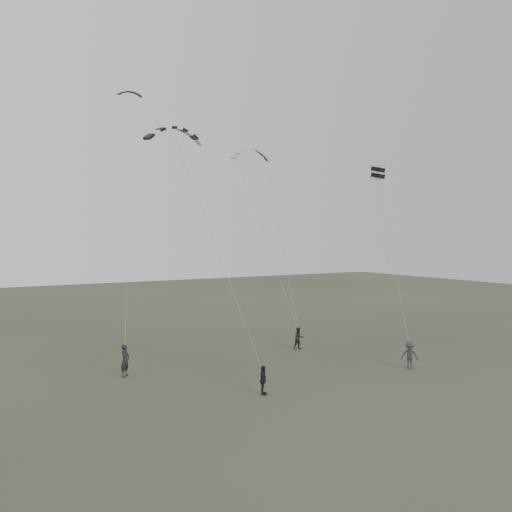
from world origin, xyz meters
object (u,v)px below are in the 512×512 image
flyer_far (410,355)px  kite_pale_large (251,149)px  kite_striped (175,128)px  flyer_left (125,361)px  flyer_center (263,380)px  kite_box (378,173)px  flyer_right (299,338)px  kite_dark_small (130,92)px

flyer_far → kite_pale_large: size_ratio=0.46×
kite_pale_large → kite_striped: 17.43m
flyer_left → flyer_far: (15.99, -7.36, -0.11)m
flyer_center → kite_striped: (-3.10, 4.51, 13.70)m
flyer_left → kite_box: (17.37, -3.03, 11.96)m
flyer_left → flyer_right: size_ratio=1.18×
kite_dark_small → kite_pale_large: bearing=17.6°
flyer_left → flyer_center: flyer_left is taller
flyer_right → kite_pale_large: size_ratio=0.44×
flyer_far → kite_box: bearing=120.3°
flyer_center → kite_box: size_ratio=2.04×
flyer_center → kite_dark_small: bearing=50.3°
flyer_far → kite_box: kite_box is taller
flyer_left → flyer_right: bearing=-40.4°
flyer_far → kite_dark_small: kite_dark_small is taller
flyer_center → kite_box: bearing=-32.1°
flyer_center → kite_pale_large: kite_pale_large is taller
flyer_right → flyer_center: 11.13m
flyer_far → kite_pale_large: bearing=143.5°
flyer_far → kite_striped: 19.97m
kite_pale_large → kite_striped: kite_pale_large is taller
flyer_right → flyer_far: 8.55m
kite_pale_large → kite_box: (3.02, -12.75, -3.37)m
flyer_center → kite_striped: bearing=73.7°
kite_pale_large → flyer_right: bearing=-93.5°
kite_striped → kite_pale_large: bearing=45.1°
flyer_left → flyer_far: 17.61m
kite_box → kite_striped: bearing=165.0°
flyer_right → flyer_left: bearing=-168.2°
flyer_center → kite_dark_small: (-2.75, 14.10, 18.14)m
kite_striped → flyer_left: bearing=129.6°
flyer_far → kite_striped: (-13.81, 4.75, 13.61)m
flyer_left → flyer_far: bearing=-68.2°
kite_pale_large → kite_striped: bearing=-130.7°
flyer_center → kite_dark_small: 23.13m
flyer_right → kite_pale_large: kite_pale_large is taller
flyer_far → flyer_center: bearing=-133.3°
flyer_right → kite_dark_small: 21.91m
flyer_right → kite_pale_large: (1.17, 9.01, 15.48)m
flyer_right → kite_striped: size_ratio=0.48×
flyer_far → kite_dark_small: bearing=-178.8°
flyer_left → flyer_right: 13.20m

